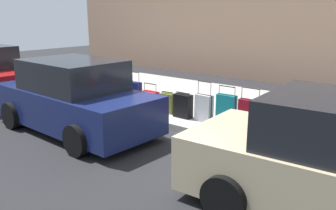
% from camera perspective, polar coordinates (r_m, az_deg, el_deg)
% --- Properties ---
extents(ground_plane, '(40.00, 40.00, 0.00)m').
position_cam_1_polar(ground_plane, '(8.45, 0.71, -4.03)').
color(ground_plane, black).
extents(sidewalk_curb, '(18.00, 5.00, 0.14)m').
position_cam_1_polar(sidewalk_curb, '(10.42, 9.35, -0.23)').
color(sidewalk_curb, '#9E9B93').
rests_on(sidewalk_curb, ground_plane).
extents(suitcase_olive_1, '(0.38, 0.23, 0.95)m').
position_cam_1_polar(suitcase_olive_1, '(7.44, 23.85, -3.73)').
color(suitcase_olive_1, '#59601E').
rests_on(suitcase_olive_1, sidewalk_curb).
extents(suitcase_red_2, '(0.41, 0.28, 0.87)m').
position_cam_1_polar(suitcase_red_2, '(7.55, 19.89, -3.80)').
color(suitcase_red_2, red).
rests_on(suitcase_red_2, sidewalk_curb).
extents(suitcase_navy_3, '(0.37, 0.25, 0.81)m').
position_cam_1_polar(suitcase_navy_3, '(7.80, 16.70, -2.26)').
color(suitcase_navy_3, navy).
rests_on(suitcase_navy_3, sidewalk_curb).
extents(suitcase_maroon_4, '(0.50, 0.21, 1.00)m').
position_cam_1_polar(suitcase_maroon_4, '(8.00, 12.92, -1.70)').
color(suitcase_maroon_4, maroon).
rests_on(suitcase_maroon_4, sidewalk_curb).
extents(suitcase_teal_5, '(0.48, 0.19, 0.95)m').
position_cam_1_polar(suitcase_teal_5, '(8.32, 9.34, -0.84)').
color(suitcase_teal_5, '#0F606B').
rests_on(suitcase_teal_5, sidewalk_curb).
extents(suitcase_silver_6, '(0.45, 0.23, 1.00)m').
position_cam_1_polar(suitcase_silver_6, '(8.60, 5.80, -0.48)').
color(suitcase_silver_6, '#9EA0A8').
rests_on(suitcase_silver_6, sidewalk_curb).
extents(suitcase_black_7, '(0.48, 0.23, 0.65)m').
position_cam_1_polar(suitcase_black_7, '(8.89, 2.43, -0.15)').
color(suitcase_black_7, black).
rests_on(suitcase_black_7, sidewalk_curb).
extents(suitcase_olive_8, '(0.41, 0.23, 0.58)m').
position_cam_1_polar(suitcase_olive_8, '(9.30, -0.07, 0.29)').
color(suitcase_olive_8, '#59601E').
rests_on(suitcase_olive_8, sidewalk_curb).
extents(suitcase_red_9, '(0.48, 0.25, 0.73)m').
position_cam_1_polar(suitcase_red_9, '(9.63, -2.87, 0.74)').
color(suitcase_red_9, red).
rests_on(suitcase_red_9, sidewalk_curb).
extents(suitcase_navy_10, '(0.48, 0.23, 1.00)m').
position_cam_1_polar(suitcase_navy_10, '(10.00, -5.54, 1.77)').
color(suitcase_navy_10, navy).
rests_on(suitcase_navy_10, sidewalk_curb).
extents(suitcase_maroon_11, '(0.47, 0.24, 0.89)m').
position_cam_1_polar(suitcase_maroon_11, '(10.45, -7.78, 1.95)').
color(suitcase_maroon_11, maroon).
rests_on(suitcase_maroon_11, sidewalk_curb).
extents(fire_hydrant, '(0.39, 0.21, 0.78)m').
position_cam_1_polar(fire_hydrant, '(10.96, -10.42, 3.03)').
color(fire_hydrant, '#99999E').
rests_on(fire_hydrant, sidewalk_curb).
extents(bollard_post, '(0.12, 0.12, 0.71)m').
position_cam_1_polar(bollard_post, '(11.29, -12.79, 2.95)').
color(bollard_post, brown).
rests_on(bollard_post, sidewalk_curb).
extents(parked_car_navy_1, '(4.29, 2.10, 1.68)m').
position_cam_1_polar(parked_car_navy_1, '(8.47, -14.82, 1.01)').
color(parked_car_navy_1, '#141E4C').
rests_on(parked_car_navy_1, ground_plane).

